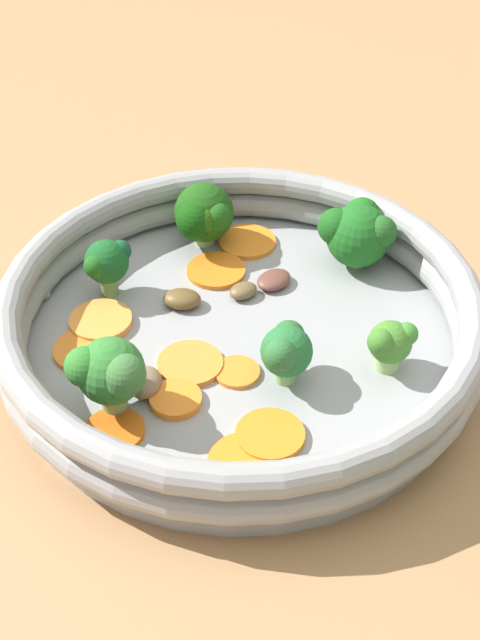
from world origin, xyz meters
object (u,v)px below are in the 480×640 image
carrot_slice_1 (248,463)px  carrot_slice_2 (114,431)px  carrot_slice_4 (270,435)px  mushroom_piece_0 (182,299)px  carrot_slice_9 (216,271)px  mushroom_piece_2 (246,291)px  mushroom_piece_1 (274,280)px  broccoli_floret_4 (358,232)px  skillet (240,346)px  carrot_slice_7 (87,350)px  broccoli_floret_0 (286,350)px  carrot_slice_3 (249,242)px  mushroom_piece_3 (145,383)px  broccoli_floret_3 (390,343)px  carrot_slice_5 (176,399)px  broccoli_floret_1 (203,215)px  carrot_slice_6 (190,364)px  carrot_slice_0 (101,321)px  carrot_slice_8 (240,372)px  broccoli_floret_5 (111,373)px  broccoli_floret_2 (107,263)px

carrot_slice_1 → carrot_slice_2: same height
carrot_slice_4 → mushroom_piece_0: size_ratio=1.57×
carrot_slice_9 → mushroom_piece_2: 0.04m
mushroom_piece_1 → mushroom_piece_0: bearing=-66.9°
broccoli_floret_4 → carrot_slice_4: bearing=-18.1°
skillet → mushroom_piece_2: (-0.04, 0.00, 0.01)m
carrot_slice_7 → broccoli_floret_0: size_ratio=1.05×
carrot_slice_3 → mushroom_piece_3: (0.16, -0.06, 0.00)m
mushroom_piece_1 → mushroom_piece_3: bearing=-34.8°
carrot_slice_9 → broccoli_floret_3: 0.15m
broccoli_floret_4 → mushroom_piece_0: size_ratio=2.14×
carrot_slice_2 → mushroom_piece_0: bearing=167.0°
carrot_slice_5 → broccoli_floret_1: 0.17m
skillet → broccoli_floret_3: 0.10m
carrot_slice_9 → mushroom_piece_0: bearing=-27.8°
carrot_slice_3 → broccoli_floret_1: (0.01, -0.03, 0.03)m
carrot_slice_2 → carrot_slice_6: size_ratio=0.85×
skillet → carrot_slice_0: carrot_slice_0 is taller
carrot_slice_5 → carrot_slice_0: bearing=-140.5°
carrot_slice_9 → carrot_slice_8: bearing=12.0°
carrot_slice_5 → broccoli_floret_5: 0.05m
carrot_slice_4 → carrot_slice_8: size_ratio=1.41×
carrot_slice_3 → mushroom_piece_0: mushroom_piece_0 is taller
skillet → broccoli_floret_1: size_ratio=5.84×
carrot_slice_1 → carrot_slice_8: same height
carrot_slice_5 → broccoli_floret_2: size_ratio=0.75×
carrot_slice_3 → carrot_slice_9: same height
carrot_slice_3 → broccoli_floret_4: (0.02, 0.08, 0.03)m
broccoli_floret_0 → broccoli_floret_3: bearing=102.3°
carrot_slice_4 → broccoli_floret_2: size_ratio=0.96×
skillet → broccoli_floret_5: broccoli_floret_5 is taller
carrot_slice_8 → carrot_slice_9: 0.11m
carrot_slice_4 → mushroom_piece_1: 0.15m
carrot_slice_4 → skillet: bearing=-165.9°
carrot_slice_2 → carrot_slice_7: 0.08m
broccoli_floret_4 → broccoli_floret_3: bearing=7.8°
broccoli_floret_4 → carrot_slice_0: bearing=-65.8°
carrot_slice_4 → broccoli_floret_4: size_ratio=0.73×
carrot_slice_1 → carrot_slice_6: bearing=-153.4°
carrot_slice_5 → carrot_slice_1: bearing=44.1°
skillet → carrot_slice_8: size_ratio=10.19×
broccoli_floret_1 → mushroom_piece_1: size_ratio=1.87×
mushroom_piece_1 → broccoli_floret_1: bearing=-129.9°
skillet → carrot_slice_4: carrot_slice_4 is taller
carrot_slice_5 → carrot_slice_9: carrot_slice_5 is taller
carrot_slice_1 → carrot_slice_3: same height
carrot_slice_3 → mushroom_piece_1: 0.05m
broccoli_floret_1 → broccoli_floret_4: size_ratio=0.91×
broccoli_floret_3 → mushroom_piece_1: broccoli_floret_3 is taller
broccoli_floret_5 → carrot_slice_6: bearing=137.1°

